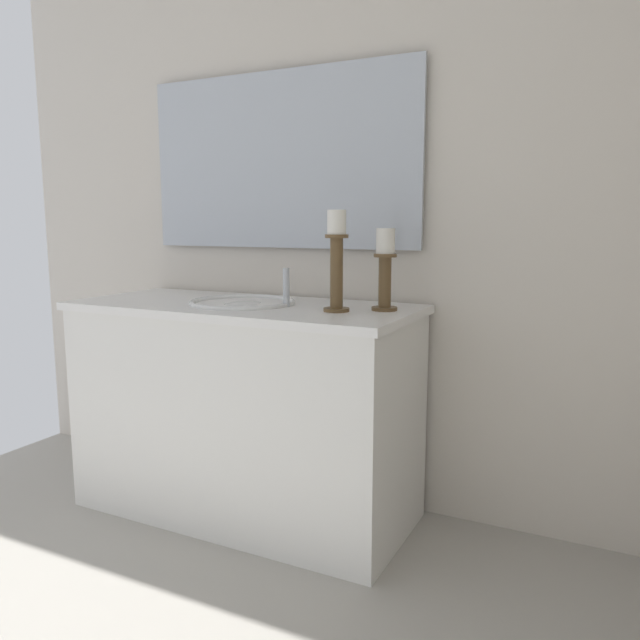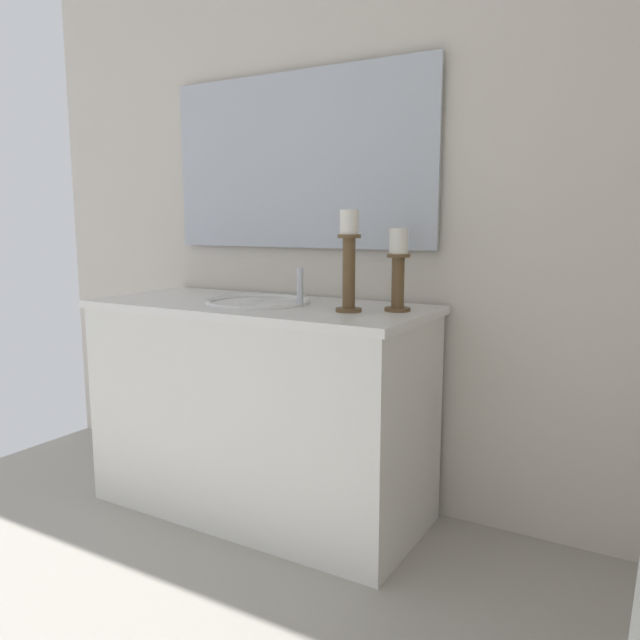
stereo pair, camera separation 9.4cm
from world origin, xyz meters
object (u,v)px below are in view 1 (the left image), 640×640
(sink_basin, at_px, (243,314))
(candle_holder_tall, at_px, (385,267))
(mirror, at_px, (279,161))
(candle_holder_short, at_px, (337,258))
(vanity_cabinet, at_px, (245,409))

(sink_basin, bearing_deg, candle_holder_tall, 97.11)
(mirror, xyz_separation_m, candle_holder_short, (0.31, 0.41, -0.36))
(mirror, distance_m, candle_holder_short, 0.63)
(vanity_cabinet, distance_m, sink_basin, 0.37)
(sink_basin, bearing_deg, candle_holder_short, 85.74)
(vanity_cabinet, bearing_deg, candle_holder_short, 85.75)
(vanity_cabinet, xyz_separation_m, candle_holder_short, (0.03, 0.41, 0.60))
(candle_holder_tall, bearing_deg, vanity_cabinet, -82.91)
(vanity_cabinet, bearing_deg, mirror, 179.99)
(candle_holder_short, bearing_deg, candle_holder_tall, 125.17)
(sink_basin, bearing_deg, mirror, -179.80)
(vanity_cabinet, relative_size, candle_holder_short, 3.85)
(candle_holder_short, bearing_deg, mirror, -127.44)
(vanity_cabinet, distance_m, mirror, 1.00)
(vanity_cabinet, xyz_separation_m, candle_holder_tall, (-0.07, 0.54, 0.56))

